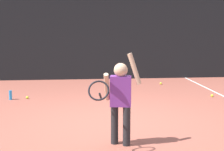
# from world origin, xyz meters

# --- Properties ---
(ground_plane) EXTENTS (20.00, 20.00, 0.00)m
(ground_plane) POSITION_xyz_m (0.00, 0.00, 0.00)
(ground_plane) COLOR #9E5142
(back_fence_windscreen) EXTENTS (11.88, 0.08, 3.74)m
(back_fence_windscreen) POSITION_xyz_m (0.00, 4.93, 1.87)
(back_fence_windscreen) COLOR black
(back_fence_windscreen) RESTS_ON ground
(fence_post_1) EXTENTS (0.09, 0.09, 3.89)m
(fence_post_1) POSITION_xyz_m (-1.93, 4.99, 1.95)
(fence_post_1) COLOR slate
(fence_post_1) RESTS_ON ground
(fence_post_2) EXTENTS (0.09, 0.09, 3.89)m
(fence_post_2) POSITION_xyz_m (1.93, 4.99, 1.95)
(fence_post_2) COLOR slate
(fence_post_2) RESTS_ON ground
(tennis_player) EXTENTS (0.79, 0.57, 1.35)m
(tennis_player) POSITION_xyz_m (0.01, -1.17, 0.73)
(tennis_player) COLOR #232326
(tennis_player) RESTS_ON ground
(water_bottle) EXTENTS (0.07, 0.07, 0.22)m
(water_bottle) POSITION_xyz_m (-2.23, 2.02, 0.11)
(water_bottle) COLOR #268CD8
(water_bottle) RESTS_ON ground
(tennis_ball_2) EXTENTS (0.07, 0.07, 0.07)m
(tennis_ball_2) POSITION_xyz_m (0.12, 0.65, 0.03)
(tennis_ball_2) COLOR #CCE033
(tennis_ball_2) RESTS_ON ground
(tennis_ball_3) EXTENTS (0.07, 0.07, 0.07)m
(tennis_ball_3) POSITION_xyz_m (0.66, 2.54, 0.03)
(tennis_ball_3) COLOR #CCE033
(tennis_ball_3) RESTS_ON ground
(tennis_ball_4) EXTENTS (0.07, 0.07, 0.07)m
(tennis_ball_4) POSITION_xyz_m (-1.85, 2.07, 0.03)
(tennis_ball_4) COLOR #CCE033
(tennis_ball_4) RESTS_ON ground
(tennis_ball_6) EXTENTS (0.07, 0.07, 0.07)m
(tennis_ball_6) POSITION_xyz_m (2.68, 1.85, 0.03)
(tennis_ball_6) COLOR #CCE033
(tennis_ball_6) RESTS_ON ground
(tennis_ball_7) EXTENTS (0.07, 0.07, 0.07)m
(tennis_ball_7) POSITION_xyz_m (1.85, 3.69, 0.03)
(tennis_ball_7) COLOR #CCE033
(tennis_ball_7) RESTS_ON ground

